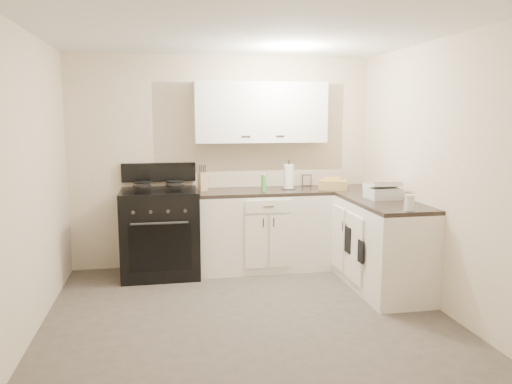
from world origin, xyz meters
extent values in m
plane|color=#473F38|center=(0.00, 0.00, 0.00)|extent=(3.60, 3.60, 0.00)
plane|color=white|center=(0.00, 0.00, 2.50)|extent=(3.60, 3.60, 0.00)
plane|color=beige|center=(0.00, 1.80, 1.25)|extent=(3.60, 0.00, 3.60)
plane|color=beige|center=(1.80, 0.00, 1.25)|extent=(0.00, 3.60, 3.60)
plane|color=beige|center=(-1.80, 0.00, 1.25)|extent=(0.00, 3.60, 3.60)
plane|color=beige|center=(0.00, -1.80, 1.25)|extent=(3.60, 0.00, 3.60)
cube|color=white|center=(0.43, 1.50, 0.45)|extent=(1.55, 0.60, 0.90)
cube|color=white|center=(1.50, 0.85, 0.45)|extent=(0.60, 1.90, 0.90)
cube|color=black|center=(0.43, 1.50, 0.92)|extent=(1.55, 0.60, 0.04)
cube|color=black|center=(1.50, 0.85, 0.92)|extent=(0.60, 1.90, 0.04)
cube|color=white|center=(0.43, 1.65, 1.84)|extent=(1.55, 0.30, 0.70)
cube|color=black|center=(-0.77, 1.48, 0.46)|extent=(0.86, 0.73, 1.04)
cube|color=tan|center=(-0.27, 1.59, 1.05)|extent=(0.12, 0.12, 0.21)
cylinder|color=white|center=(0.74, 1.53, 1.09)|extent=(0.16, 0.16, 0.29)
cylinder|color=green|center=(0.42, 1.42, 1.03)|extent=(0.07, 0.07, 0.19)
cube|color=black|center=(1.03, 1.74, 1.01)|extent=(0.12, 0.06, 0.14)
cube|color=tan|center=(1.25, 1.40, 1.00)|extent=(0.39, 0.33, 0.11)
cube|color=silver|center=(1.54, 0.67, 1.00)|extent=(0.32, 0.30, 0.12)
cylinder|color=silver|center=(1.49, 0.00, 1.01)|extent=(0.11, 0.11, 0.15)
cube|color=black|center=(1.18, 0.34, 0.47)|extent=(0.02, 0.13, 0.22)
cube|color=black|center=(1.18, 0.69, 0.51)|extent=(0.02, 0.16, 0.27)
camera|label=1|loc=(-0.72, -4.16, 1.79)|focal=35.00mm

